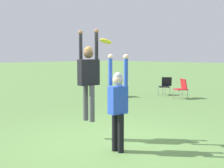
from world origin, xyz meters
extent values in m
plane|color=#608C47|center=(0.00, 0.00, 0.00)|extent=(120.00, 120.00, 0.00)
cylinder|color=#4C4C51|center=(-0.58, -0.14, 0.84)|extent=(0.12, 0.12, 0.82)
cylinder|color=#4C4C51|center=(-0.37, -0.14, 0.84)|extent=(0.12, 0.12, 0.82)
cube|color=black|center=(-0.47, -0.14, 1.54)|extent=(0.29, 0.50, 0.58)
sphere|color=brown|center=(-0.47, -0.14, 1.97)|extent=(0.22, 0.22, 0.22)
sphere|color=olive|center=(-0.47, -0.14, 2.03)|extent=(0.19, 0.19, 0.19)
cylinder|color=black|center=(-0.73, -0.14, 2.14)|extent=(0.08, 0.08, 0.62)
sphere|color=brown|center=(-0.73, -0.14, 2.45)|extent=(0.10, 0.10, 0.10)
cylinder|color=black|center=(-0.21, -0.14, 2.14)|extent=(0.08, 0.08, 0.62)
sphere|color=brown|center=(-0.21, -0.14, 2.45)|extent=(0.10, 0.10, 0.10)
cylinder|color=black|center=(0.54, -0.36, 0.39)|extent=(0.12, 0.12, 0.77)
cylinder|color=black|center=(0.71, -0.36, 0.39)|extent=(0.12, 0.12, 0.77)
cube|color=blue|center=(0.62, -0.36, 1.05)|extent=(0.27, 0.40, 0.55)
sphere|color=beige|center=(0.62, -0.36, 1.45)|extent=(0.21, 0.21, 0.21)
sphere|color=#B7B2AD|center=(0.62, -0.36, 1.51)|extent=(0.18, 0.18, 0.18)
cylinder|color=blue|center=(0.42, -0.36, 1.61)|extent=(0.08, 0.08, 0.58)
sphere|color=beige|center=(0.42, -0.36, 1.90)|extent=(0.10, 0.10, 0.10)
cylinder|color=blue|center=(0.83, -0.36, 1.61)|extent=(0.08, 0.08, 0.58)
sphere|color=beige|center=(0.83, -0.36, 1.90)|extent=(0.10, 0.10, 0.10)
cylinder|color=yellow|center=(0.02, -0.09, 2.22)|extent=(0.26, 0.25, 0.11)
cylinder|color=gray|center=(-3.80, 7.35, 0.21)|extent=(0.02, 0.02, 0.41)
cylinder|color=gray|center=(-3.40, 7.35, 0.21)|extent=(0.02, 0.02, 0.41)
cylinder|color=gray|center=(-3.80, 7.75, 0.21)|extent=(0.02, 0.02, 0.41)
cylinder|color=gray|center=(-3.40, 7.75, 0.21)|extent=(0.02, 0.02, 0.41)
cube|color=black|center=(-3.60, 7.55, 0.39)|extent=(0.66, 0.66, 0.04)
cube|color=black|center=(-3.60, 7.77, 0.63)|extent=(0.44, 0.38, 0.43)
cylinder|color=gray|center=(-2.59, 6.80, 0.21)|extent=(0.02, 0.02, 0.43)
cylinder|color=gray|center=(-2.15, 6.80, 0.21)|extent=(0.02, 0.02, 0.43)
cylinder|color=gray|center=(-2.59, 7.23, 0.21)|extent=(0.02, 0.02, 0.43)
cylinder|color=gray|center=(-2.15, 7.23, 0.21)|extent=(0.02, 0.02, 0.43)
cube|color=#B21E23|center=(-2.37, 7.01, 0.41)|extent=(0.70, 0.70, 0.04)
cube|color=#B21E23|center=(-2.37, 7.25, 0.64)|extent=(0.49, 0.37, 0.43)
cylinder|color=gray|center=(-5.01, 5.19, 0.19)|extent=(0.02, 0.02, 0.38)
cylinder|color=gray|center=(-4.55, 5.19, 0.19)|extent=(0.02, 0.02, 0.38)
cylinder|color=gray|center=(-5.01, 5.65, 0.19)|extent=(0.02, 0.02, 0.38)
cylinder|color=gray|center=(-4.55, 5.65, 0.19)|extent=(0.02, 0.02, 0.38)
cube|color=#235193|center=(-4.78, 5.42, 0.36)|extent=(0.72, 0.72, 0.04)
cube|color=#235193|center=(-4.78, 5.67, 0.58)|extent=(0.54, 0.32, 0.39)
camera|label=1|loc=(4.73, -4.88, 1.96)|focal=50.00mm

